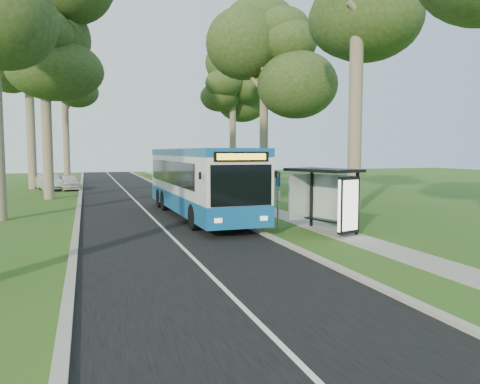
# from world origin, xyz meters

# --- Properties ---
(ground) EXTENTS (120.00, 120.00, 0.00)m
(ground) POSITION_xyz_m (0.00, 0.00, 0.00)
(ground) COLOR #30581B
(ground) RESTS_ON ground
(road) EXTENTS (7.00, 100.00, 0.02)m
(road) POSITION_xyz_m (-3.50, 10.00, 0.01)
(road) COLOR black
(road) RESTS_ON ground
(kerb_east) EXTENTS (0.25, 100.00, 0.12)m
(kerb_east) POSITION_xyz_m (0.00, 10.00, 0.06)
(kerb_east) COLOR #9E9B93
(kerb_east) RESTS_ON ground
(kerb_west) EXTENTS (0.25, 100.00, 0.12)m
(kerb_west) POSITION_xyz_m (-7.00, 10.00, 0.06)
(kerb_west) COLOR #9E9B93
(kerb_west) RESTS_ON ground
(centre_line) EXTENTS (0.12, 100.00, 0.00)m
(centre_line) POSITION_xyz_m (-3.50, 10.00, 0.02)
(centre_line) COLOR white
(centre_line) RESTS_ON road
(footpath) EXTENTS (1.50, 100.00, 0.02)m
(footpath) POSITION_xyz_m (3.00, 10.00, 0.01)
(footpath) COLOR gray
(footpath) RESTS_ON ground
(bus) EXTENTS (2.92, 12.89, 3.40)m
(bus) POSITION_xyz_m (-1.20, 6.30, 1.76)
(bus) COLOR silver
(bus) RESTS_ON ground
(bus_stop_sign) EXTENTS (0.09, 0.35, 2.46)m
(bus_stop_sign) POSITION_xyz_m (1.11, 1.63, 1.54)
(bus_stop_sign) COLOR gray
(bus_stop_sign) RESTS_ON ground
(bus_shelter) EXTENTS (2.45, 3.36, 2.59)m
(bus_shelter) POSITION_xyz_m (2.67, -0.08, 1.82)
(bus_shelter) COLOR black
(bus_shelter) RESTS_ON ground
(litter_bin) EXTENTS (0.54, 0.54, 0.94)m
(litter_bin) POSITION_xyz_m (1.65, 5.60, 0.48)
(litter_bin) COLOR black
(litter_bin) RESTS_ON ground
(car_white) EXTENTS (2.37, 4.16, 1.33)m
(car_white) POSITION_xyz_m (-7.99, 25.74, 0.67)
(car_white) COLOR silver
(car_white) RESTS_ON ground
(car_silver) EXTENTS (2.52, 4.51, 1.41)m
(car_silver) POSITION_xyz_m (-9.52, 25.95, 0.70)
(car_silver) COLOR #B2B4BA
(car_silver) RESTS_ON ground
(tree_west_c) EXTENTS (5.20, 5.20, 15.23)m
(tree_west_c) POSITION_xyz_m (-9.00, 18.00, 11.28)
(tree_west_c) COLOR #7A6B56
(tree_west_c) RESTS_ON ground
(tree_west_d) EXTENTS (5.20, 5.20, 17.61)m
(tree_west_d) POSITION_xyz_m (-11.00, 28.00, 13.02)
(tree_west_d) COLOR #7A6B56
(tree_west_d) RESTS_ON ground
(tree_west_e) EXTENTS (5.20, 5.20, 15.22)m
(tree_west_e) POSITION_xyz_m (-8.50, 38.00, 11.28)
(tree_west_e) COLOR #7A6B56
(tree_west_e) RESTS_ON ground
(tree_east_c) EXTENTS (5.20, 5.20, 14.50)m
(tree_east_c) POSITION_xyz_m (6.80, 18.00, 10.75)
(tree_east_c) COLOR #7A6B56
(tree_east_c) RESTS_ON ground
(tree_east_d) EXTENTS (5.20, 5.20, 14.71)m
(tree_east_d) POSITION_xyz_m (8.00, 30.00, 10.90)
(tree_east_d) COLOR #7A6B56
(tree_east_d) RESTS_ON ground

